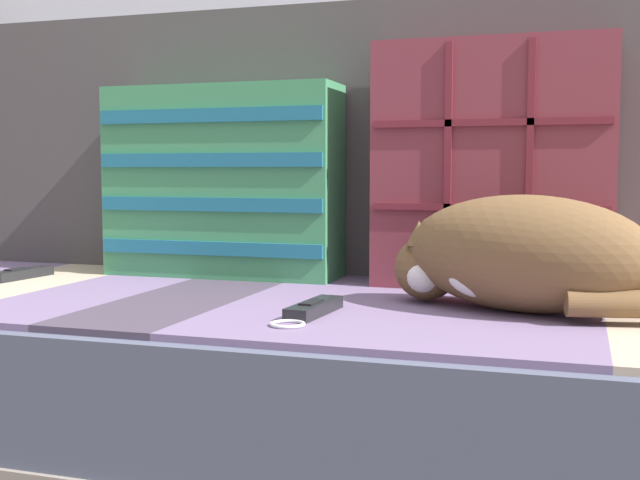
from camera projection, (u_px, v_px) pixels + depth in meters
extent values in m
cube|color=gray|center=(310.00, 452.00, 1.37)|extent=(1.78, 0.80, 0.16)
cube|color=#4C5166|center=(310.00, 355.00, 1.35)|extent=(1.75, 0.78, 0.18)
cube|color=tan|center=(25.00, 285.00, 1.50)|extent=(0.19, 0.70, 0.01)
cube|color=slate|center=(112.00, 289.00, 1.44)|extent=(0.19, 0.70, 0.01)
cube|color=#423847|center=(205.00, 294.00, 1.39)|extent=(0.19, 0.70, 0.01)
cube|color=slate|center=(307.00, 299.00, 1.33)|extent=(0.19, 0.70, 0.01)
cube|color=slate|center=(418.00, 305.00, 1.27)|extent=(0.19, 0.70, 0.01)
cube|color=slate|center=(539.00, 311.00, 1.22)|extent=(0.19, 0.70, 0.01)
cube|color=#474242|center=(361.00, 141.00, 1.63)|extent=(1.75, 0.14, 0.54)
cube|color=brown|center=(492.00, 165.00, 1.41)|extent=(0.41, 0.13, 0.43)
cube|color=maroon|center=(487.00, 208.00, 1.36)|extent=(0.40, 0.01, 0.01)
cube|color=maroon|center=(448.00, 165.00, 1.37)|extent=(0.01, 0.01, 0.42)
cube|color=maroon|center=(489.00, 122.00, 1.34)|extent=(0.40, 0.01, 0.01)
cube|color=maroon|center=(530.00, 165.00, 1.33)|extent=(0.01, 0.01, 0.42)
cube|color=#3D8956|center=(223.00, 182.00, 1.58)|extent=(0.47, 0.13, 0.37)
cube|color=#1E667F|center=(208.00, 248.00, 1.52)|extent=(0.46, 0.01, 0.03)
cube|color=#1E667F|center=(208.00, 204.00, 1.52)|extent=(0.46, 0.01, 0.03)
cube|color=#1E667F|center=(207.00, 160.00, 1.51)|extent=(0.46, 0.01, 0.03)
cube|color=#1E667F|center=(207.00, 115.00, 1.50)|extent=(0.46, 0.01, 0.03)
ellipsoid|color=brown|center=(525.00, 253.00, 1.18)|extent=(0.41, 0.28, 0.17)
sphere|color=brown|center=(427.00, 268.00, 1.27)|extent=(0.10, 0.10, 0.10)
sphere|color=white|center=(423.00, 275.00, 1.25)|extent=(0.06, 0.06, 0.06)
ellipsoid|color=white|center=(485.00, 272.00, 1.16)|extent=(0.11, 0.05, 0.08)
cylinder|color=brown|center=(631.00, 304.00, 1.07)|extent=(0.17, 0.07, 0.04)
cone|color=brown|center=(419.00, 233.00, 1.24)|extent=(0.04, 0.04, 0.04)
cone|color=brown|center=(435.00, 231.00, 1.29)|extent=(0.04, 0.04, 0.04)
cube|color=black|center=(21.00, 274.00, 1.55)|extent=(0.05, 0.14, 0.02)
cube|color=black|center=(17.00, 269.00, 1.54)|extent=(0.02, 0.05, 0.00)
cube|color=black|center=(46.00, 270.00, 1.61)|extent=(0.03, 0.01, 0.02)
cube|color=black|center=(314.00, 308.00, 1.16)|extent=(0.05, 0.15, 0.02)
cube|color=black|center=(311.00, 302.00, 1.15)|extent=(0.02, 0.05, 0.00)
cube|color=black|center=(331.00, 301.00, 1.22)|extent=(0.03, 0.01, 0.02)
torus|color=silver|center=(287.00, 324.00, 1.08)|extent=(0.05, 0.05, 0.01)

